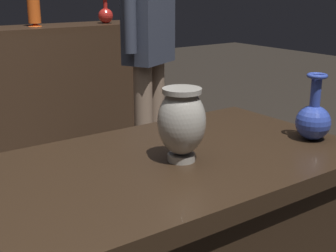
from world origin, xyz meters
TOP-DOWN VIEW (x-y plane):
  - vase_centerpiece at (0.07, -0.03)m, footprint 0.13×0.13m
  - vase_tall_behind at (0.51, -0.12)m, footprint 0.11×0.11m
  - shelf_vase_far_right at (1.04, 2.16)m, footprint 0.11×0.11m
  - shelf_vase_right at (0.52, 2.21)m, footprint 0.09×0.09m
  - visitor_near_right at (0.86, 1.32)m, footprint 0.43×0.30m

SIDE VIEW (x-z plane):
  - vase_tall_behind at x=0.51m, z-range 0.76..0.97m
  - vase_centerpiece at x=0.07m, z-range 0.81..1.01m
  - visitor_near_right at x=0.86m, z-range 0.15..1.81m
  - shelf_vase_far_right at x=1.04m, z-range 0.96..1.15m
  - shelf_vase_right at x=0.52m, z-range 0.99..1.28m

